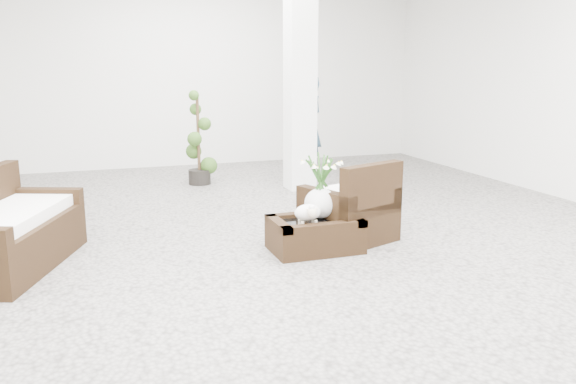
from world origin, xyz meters
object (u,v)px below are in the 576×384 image
object	(u,v)px
topiary	(198,139)
armchair	(349,200)
coffee_table	(315,236)
loveseat	(9,222)

from	to	relation	value
topiary	armchair	bearing A→B (deg)	-75.04
coffee_table	topiary	world-z (taller)	topiary
coffee_table	loveseat	xyz separation A→B (m)	(-2.89, 0.45, 0.29)
coffee_table	armchair	distance (m)	0.62
coffee_table	loveseat	size ratio (longest dim) A/B	0.54
armchair	topiary	bearing A→B (deg)	-95.63
loveseat	topiary	size ratio (longest dim) A/B	1.15
armchair	loveseat	bearing A→B (deg)	-23.98
coffee_table	armchair	world-z (taller)	armchair
armchair	topiary	size ratio (longest dim) A/B	0.60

